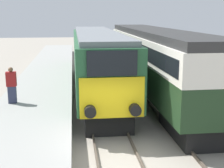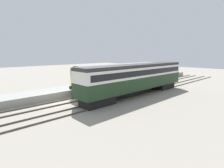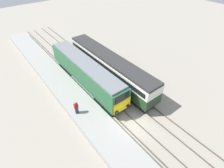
{
  "view_description": "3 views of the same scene",
  "coord_description": "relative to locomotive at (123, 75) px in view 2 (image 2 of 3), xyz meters",
  "views": [
    {
      "loc": [
        -1.41,
        -9.5,
        4.87
      ],
      "look_at": [
        0.0,
        1.86,
        2.32
      ],
      "focal_mm": 50.0,
      "sensor_mm": 36.0,
      "label": 1
    },
    {
      "loc": [
        17.22,
        -8.91,
        5.36
      ],
      "look_at": [
        1.7,
        5.86,
        1.6
      ],
      "focal_mm": 28.0,
      "sensor_mm": 36.0,
      "label": 2
    },
    {
      "loc": [
        -9.53,
        -8.51,
        16.37
      ],
      "look_at": [
        1.7,
        5.86,
        1.6
      ],
      "focal_mm": 28.0,
      "sensor_mm": 36.0,
      "label": 3
    }
  ],
  "objects": [
    {
      "name": "locomotive",
      "position": [
        0.0,
        0.0,
        0.0
      ],
      "size": [
        2.7,
        16.17,
        3.88
      ],
      "color": "black",
      "rests_on": "ground_plane"
    },
    {
      "name": "person_on_platform",
      "position": [
        -4.26,
        -4.83,
        -0.49
      ],
      "size": [
        0.44,
        0.26,
        1.68
      ],
      "color": "#2D334C",
      "rests_on": "platform_left"
    },
    {
      "name": "passenger_carriage",
      "position": [
        3.4,
        -1.01,
        0.24
      ],
      "size": [
        2.75,
        17.46,
        4.03
      ],
      "color": "black",
      "rests_on": "ground_plane"
    },
    {
      "name": "platform_left",
      "position": [
        -3.3,
        -1.69,
        -1.76
      ],
      "size": [
        3.5,
        50.0,
        0.87
      ],
      "color": "gray",
      "rests_on": "ground_plane"
    },
    {
      "name": "rails_far_track",
      "position": [
        3.4,
        -4.69,
        -2.12
      ],
      "size": [
        1.5,
        60.0,
        0.14
      ],
      "color": "#4C4238",
      "rests_on": "ground_plane"
    },
    {
      "name": "ground_plane",
      "position": [
        0.0,
        -9.69,
        -2.19
      ],
      "size": [
        120.0,
        120.0,
        0.0
      ],
      "primitive_type": "plane",
      "color": "gray"
    },
    {
      "name": "rails_near_track",
      "position": [
        0.0,
        -4.69,
        -2.12
      ],
      "size": [
        1.51,
        60.0,
        0.14
      ],
      "color": "#4C4238",
      "rests_on": "ground_plane"
    }
  ]
}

